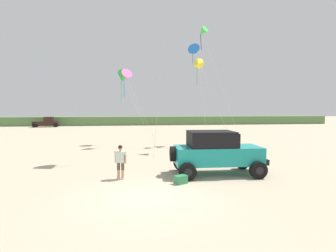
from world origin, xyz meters
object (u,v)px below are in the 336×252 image
person_watching (121,160)px  kite_black_sled (199,64)px  kite_green_box (126,76)px  kite_blue_swept (195,51)px  cooler_box (181,180)px  kite_purple_stunt (123,77)px  kite_pink_ribbon (203,32)px  distant_pickup (47,122)px  jeep (216,151)px

person_watching → kite_black_sled: size_ratio=0.20×
person_watching → kite_green_box: kite_green_box is taller
kite_blue_swept → kite_green_box: 6.64m
person_watching → kite_blue_swept: bearing=54.5°
cooler_box → kite_black_sled: kite_black_sled is taller
kite_purple_stunt → kite_black_sled: 7.36m
kite_pink_ribbon → cooler_box: bearing=-109.7°
person_watching → distant_pickup: size_ratio=0.35×
kite_pink_ribbon → kite_blue_swept: bearing=-114.6°
jeep → distant_pickup: (-20.96, 39.39, -0.26)m
kite_purple_stunt → kite_pink_ribbon: kite_pink_ribbon is taller
person_watching → kite_black_sled: (6.78, 11.11, 6.73)m
person_watching → distant_pickup: bearing=112.1°
kite_black_sled → kite_pink_ribbon: bearing=35.4°
kite_blue_swept → kite_black_sled: kite_blue_swept is taller
kite_purple_stunt → kite_black_sled: bearing=-11.8°
distant_pickup → kite_purple_stunt: bearing=-59.8°
kite_blue_swept → kite_purple_stunt: 7.76m
jeep → kite_purple_stunt: 14.36m
person_watching → kite_black_sled: kite_black_sled is taller
cooler_box → distant_pickup: (-18.83, 40.80, 0.75)m
distant_pickup → kite_purple_stunt: 31.82m
jeep → kite_pink_ribbon: kite_pink_ribbon is taller
distant_pickup → kite_pink_ribbon: bearing=-50.4°
kite_purple_stunt → kite_pink_ribbon: size_ratio=0.64×
person_watching → kite_blue_swept: (5.58, 7.82, 7.12)m
jeep → distant_pickup: size_ratio=1.02×
kite_blue_swept → kite_green_box: (-5.58, 3.21, -1.63)m
jeep → person_watching: jeep is taller
kite_pink_ribbon → kite_purple_stunt: bearing=171.3°
person_watching → kite_black_sled: 14.65m
kite_green_box → kite_pink_ribbon: size_ratio=0.63×
kite_black_sled → kite_green_box: bearing=-179.3°
distant_pickup → kite_blue_swept: kite_blue_swept is taller
distant_pickup → kite_pink_ribbon: (23.32, -28.24, 9.78)m
cooler_box → kite_blue_swept: 12.25m
kite_purple_stunt → cooler_box: bearing=-77.4°
jeep → kite_black_sled: kite_black_sled is taller
cooler_box → jeep: bearing=5.0°
jeep → kite_green_box: (-4.87, 10.75, 5.22)m
jeep → distant_pickup: jeep is taller
jeep → distant_pickup: 44.62m
person_watching → kite_green_box: (0.00, 11.03, 5.48)m
kite_black_sled → kite_purple_stunt: bearing=168.2°
person_watching → cooler_box: person_watching is taller
kite_green_box → kite_pink_ribbon: (7.23, 0.40, 4.30)m
cooler_box → kite_pink_ribbon: bearing=41.9°
person_watching → kite_blue_swept: kite_blue_swept is taller
jeep → kite_blue_swept: (0.71, 7.54, 6.85)m
distant_pickup → kite_black_sled: (22.87, -28.56, 6.73)m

